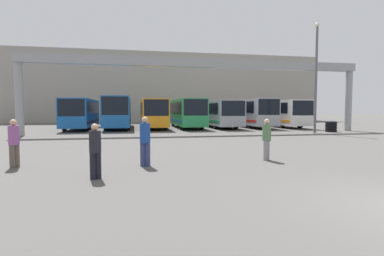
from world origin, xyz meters
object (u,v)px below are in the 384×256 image
Objects in this scene: pedestrian_near_right at (95,150)px; bus_slot_1 at (118,111)px; bus_slot_0 at (81,112)px; bus_slot_5 at (247,111)px; bus_slot_3 at (186,112)px; pedestrian_mid_right at (14,142)px; pedestrian_mid_left at (145,140)px; bus_slot_4 at (218,112)px; tire_stack at (331,127)px; pedestrian_near_left at (267,138)px; bus_slot_6 at (278,112)px; lamp_post at (316,74)px; bus_slot_2 at (153,112)px.

bus_slot_1 is at bearing -112.73° from pedestrian_near_right.
bus_slot_0 is 18.46m from bus_slot_5.
bus_slot_3 is 6.22× the size of pedestrian_mid_right.
bus_slot_5 is 25.99m from pedestrian_mid_left.
pedestrian_mid_left is at bearing -112.09° from bus_slot_4.
bus_slot_4 reaches higher than pedestrian_mid_left.
pedestrian_near_left is at bearing -133.42° from tire_stack.
bus_slot_1 is 18.46m from bus_slot_6.
lamp_post is at bearing -45.71° from bus_slot_3.
bus_slot_3 is 1.14× the size of lamp_post.
bus_slot_6 is 6.69× the size of pedestrian_near_right.
bus_slot_3 reaches higher than bus_slot_0.
bus_slot_1 is 7.51× the size of pedestrian_near_left.
pedestrian_mid_left is 1.09× the size of pedestrian_near_right.
bus_slot_2 reaches higher than tire_stack.
bus_slot_0 is at bearing -103.77° from pedestrian_near_right.
lamp_post is (20.54, -9.46, 3.26)m from bus_slot_0.
bus_slot_5 is (3.69, 0.35, 0.11)m from bus_slot_4.
bus_slot_3 is 0.97× the size of bus_slot_6.
tire_stack is at bearing -19.67° from bus_slot_0.
pedestrian_near_left is at bearing -168.09° from pedestrian_mid_left.
bus_slot_6 reaches higher than pedestrian_mid_left.
bus_slot_0 is 5.64× the size of pedestrian_mid_left.
bus_slot_3 is at bearing -175.50° from bus_slot_4.
pedestrian_mid_left is (-9.04, -22.28, -0.78)m from bus_slot_4.
bus_slot_1 reaches higher than pedestrian_mid_right.
tire_stack is (11.93, -8.48, -1.31)m from bus_slot_3.
bus_slot_4 is 22.35m from pedestrian_near_left.
bus_slot_0 is 0.85× the size of bus_slot_5.
pedestrian_mid_left is at bearing -75.28° from bus_slot_0.
bus_slot_0 is 22.13m from bus_slot_6.
bus_slot_3 is 0.89× the size of bus_slot_5.
bus_slot_2 is 14.75m from bus_slot_6.
bus_slot_1 is at bearing 172.52° from bus_slot_3.
bus_slot_0 is 0.95× the size of bus_slot_2.
pedestrian_near_right is (-6.34, -2.08, -0.02)m from pedestrian_near_left.
bus_slot_0 and bus_slot_2 have the same top height.
bus_slot_5 is at bearing -179.65° from pedestrian_mid_right.
bus_slot_6 reaches higher than pedestrian_mid_right.
bus_slot_5 is 6.98× the size of pedestrian_mid_right.
bus_slot_6 is 30.05m from pedestrian_mid_right.
pedestrian_near_left is at bearing 126.78° from pedestrian_mid_right.
pedestrian_near_right is (-14.24, -24.38, -0.97)m from bus_slot_5.
tire_stack is (21.80, 12.90, -0.42)m from pedestrian_mid_right.
bus_slot_2 is 17.82m from tire_stack.
lamp_post reaches higher than tire_stack.
tire_stack is at bearing -46.77° from bus_slot_4.
tire_stack is (15.62, -8.47, -1.29)m from bus_slot_2.
bus_slot_0 is at bearing -177.19° from bus_slot_5.
bus_slot_0 is at bearing 155.28° from lamp_post.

